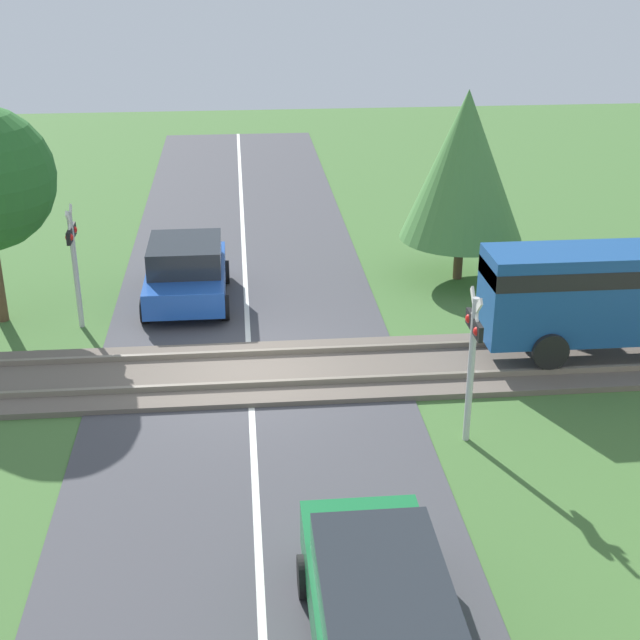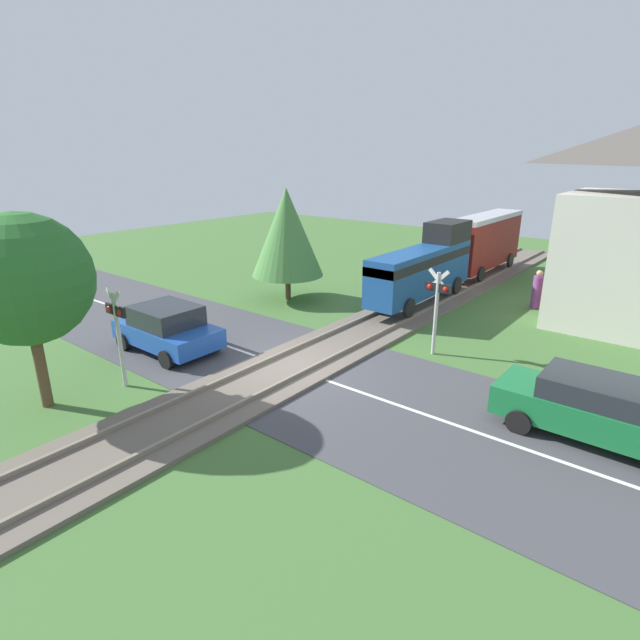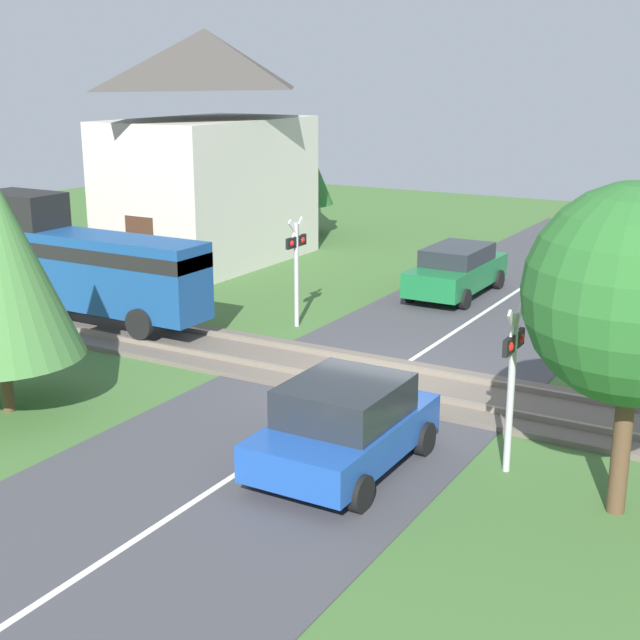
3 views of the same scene
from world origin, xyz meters
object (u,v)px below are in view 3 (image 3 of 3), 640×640
at_px(car_far_side, 457,270).
at_px(pedestrian_by_station, 114,262).
at_px(station_building, 208,151).
at_px(car_near_crossing, 345,424).
at_px(crossing_signal_west_approach, 512,366).
at_px(crossing_signal_east_approach, 296,257).

height_order(car_far_side, pedestrian_by_station, pedestrian_by_station).
relative_size(station_building, pedestrian_by_station, 4.81).
relative_size(car_near_crossing, station_building, 0.47).
bearing_deg(crossing_signal_west_approach, pedestrian_by_station, 65.46).
bearing_deg(pedestrian_by_station, car_near_crossing, -122.87).
xyz_separation_m(car_near_crossing, car_far_side, (12.31, 2.88, -0.01)).
distance_m(car_near_crossing, pedestrian_by_station, 15.04).
bearing_deg(crossing_signal_east_approach, crossing_signal_west_approach, -126.95).
bearing_deg(crossing_signal_east_approach, station_building, 51.13).
relative_size(crossing_signal_east_approach, pedestrian_by_station, 1.74).
xyz_separation_m(car_far_side, station_building, (0.38, 9.37, 3.07)).
xyz_separation_m(car_far_side, pedestrian_by_station, (-4.15, 9.75, -0.04)).
relative_size(crossing_signal_west_approach, station_building, 0.36).
relative_size(car_near_crossing, crossing_signal_east_approach, 1.29).
bearing_deg(crossing_signal_east_approach, pedestrian_by_station, 81.56).
xyz_separation_m(car_near_crossing, station_building, (12.69, 12.25, 3.05)).
xyz_separation_m(crossing_signal_east_approach, station_building, (5.62, 6.97, 2.01)).
bearing_deg(station_building, car_far_side, -92.30).
distance_m(car_far_side, crossing_signal_west_approach, 12.26).
height_order(car_near_crossing, crossing_signal_east_approach, crossing_signal_east_approach).
distance_m(crossing_signal_west_approach, pedestrian_by_station, 16.56).
distance_m(car_near_crossing, crossing_signal_east_approach, 8.88).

